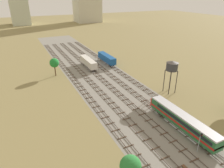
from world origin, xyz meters
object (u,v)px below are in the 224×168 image
object	(u,v)px
diesel_railcar_centre_nearest	(182,120)
freight_boxcar_centre_right_mid	(107,58)
signal_post_nearest	(200,140)
freight_boxcar_centre_left_near	(88,62)
water_tower	(172,66)

from	to	relation	value
diesel_railcar_centre_nearest	freight_boxcar_centre_right_mid	distance (m)	52.50
diesel_railcar_centre_nearest	signal_post_nearest	size ratio (longest dim) A/B	4.22
freight_boxcar_centre_left_near	water_tower	bearing A→B (deg)	-65.43
freight_boxcar_centre_right_mid	water_tower	world-z (taller)	water_tower
water_tower	signal_post_nearest	distance (m)	27.94
signal_post_nearest	diesel_railcar_centre_nearest	bearing A→B (deg)	71.86
diesel_railcar_centre_nearest	water_tower	xyz separation A→B (m)	(10.75, 16.80, 6.17)
water_tower	freight_boxcar_centre_right_mid	bearing A→B (deg)	99.62
diesel_railcar_centre_nearest	freight_boxcar_centre_right_mid	size ratio (longest dim) A/B	1.46
diesel_railcar_centre_nearest	freight_boxcar_centre_left_near	xyz separation A→B (m)	(-4.72, 50.64, -0.15)
signal_post_nearest	freight_boxcar_centre_right_mid	bearing A→B (deg)	83.20
freight_boxcar_centre_left_near	freight_boxcar_centre_right_mid	xyz separation A→B (m)	(9.46, 1.65, 0.00)
diesel_railcar_centre_nearest	signal_post_nearest	bearing A→B (deg)	-108.14
freight_boxcar_centre_right_mid	signal_post_nearest	xyz separation A→B (m)	(-7.10, -59.50, 0.66)
freight_boxcar_centre_left_near	water_tower	world-z (taller)	water_tower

